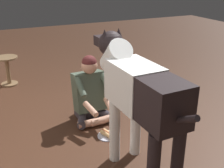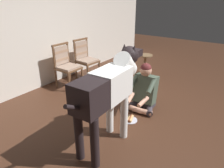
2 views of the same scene
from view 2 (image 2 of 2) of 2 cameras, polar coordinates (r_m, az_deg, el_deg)
ground_plane at (r=3.67m, az=6.92°, el=-9.21°), size 14.59×14.59×0.00m
back_wall at (r=4.84m, az=-20.11°, el=14.15°), size 8.43×0.10×2.60m
dining_chair_left_of_pair at (r=4.80m, az=-12.72°, el=5.58°), size 0.46×0.47×0.98m
dining_chair_right_of_pair at (r=5.23m, az=-7.55°, el=7.43°), size 0.49×0.49×0.98m
person_sitting_on_floor at (r=3.82m, az=8.90°, el=-1.75°), size 0.66×0.58×0.88m
large_dog at (r=2.69m, az=-0.96°, el=-1.18°), size 1.65×0.38×1.33m
hot_dog_on_plate at (r=3.57m, az=5.00°, el=-9.63°), size 0.25×0.25×0.06m
round_side_table at (r=5.66m, az=9.08°, el=5.99°), size 0.38×0.38×0.50m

